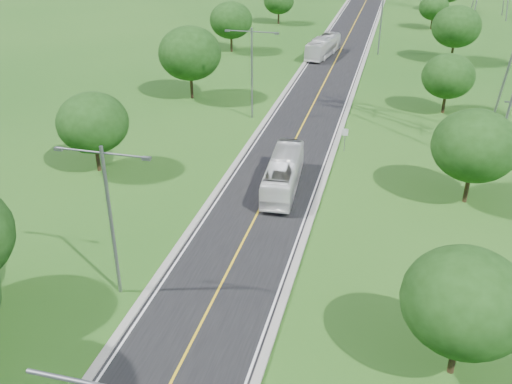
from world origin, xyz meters
TOP-DOWN VIEW (x-y plane):
  - ground at (0.00, 60.00)m, footprint 260.00×260.00m
  - road at (0.00, 66.00)m, footprint 8.00×150.00m
  - curb_left at (-4.25, 66.00)m, footprint 0.50×150.00m
  - curb_right at (4.25, 66.00)m, footprint 0.50×150.00m
  - speed_limit_sign at (5.20, 37.98)m, footprint 0.55×0.09m
  - streetlight_near_left at (-6.00, 12.00)m, footprint 5.90×0.25m
  - streetlight_mid_left at (-6.00, 45.00)m, footprint 5.90×0.25m
  - streetlight_far_right at (6.00, 78.00)m, footprint 5.90×0.25m
  - tree_lb at (-16.00, 28.00)m, footprint 6.30×6.30m
  - tree_lc at (-15.00, 50.00)m, footprint 7.56×7.56m
  - tree_ld at (-17.00, 74.00)m, footprint 6.72×6.72m
  - tree_le at (-14.50, 98.00)m, footprint 5.88×5.88m
  - tree_ra at (14.00, 10.00)m, footprint 6.30×6.30m
  - tree_rb at (16.00, 30.00)m, footprint 6.72×6.72m
  - tree_rc at (15.00, 52.00)m, footprint 5.88×5.88m
  - tree_rd at (17.00, 76.00)m, footprint 7.14×7.14m
  - tree_re at (14.50, 100.00)m, footprint 5.46×5.46m
  - bus_outbound at (1.05, 28.56)m, footprint 3.07×10.33m
  - bus_inbound at (-2.32, 74.56)m, footprint 4.19×10.96m

SIDE VIEW (x-z plane):
  - ground at x=0.00m, z-range 0.00..0.00m
  - road at x=0.00m, z-range 0.00..0.06m
  - curb_left at x=-4.25m, z-range 0.00..0.22m
  - curb_right at x=4.25m, z-range 0.00..0.22m
  - bus_outbound at x=1.05m, z-range 0.06..2.90m
  - bus_inbound at x=-2.32m, z-range 0.06..3.04m
  - speed_limit_sign at x=5.20m, z-range 0.40..2.80m
  - tree_re at x=14.50m, z-range 0.85..7.20m
  - tree_le at x=-14.50m, z-range 0.91..7.75m
  - tree_rc at x=15.00m, z-range 0.91..7.75m
  - tree_lb at x=-16.00m, z-range 0.98..8.31m
  - tree_ra at x=14.00m, z-range 0.98..8.31m
  - tree_ld at x=-17.00m, z-range 1.05..8.86m
  - tree_rb at x=16.00m, z-range 1.05..8.86m
  - tree_rd at x=17.00m, z-range 1.11..9.42m
  - tree_lc at x=-15.00m, z-range 1.18..9.97m
  - streetlight_near_left at x=-6.00m, z-range 0.94..10.94m
  - streetlight_mid_left at x=-6.00m, z-range 0.94..10.94m
  - streetlight_far_right at x=6.00m, z-range 0.94..10.94m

